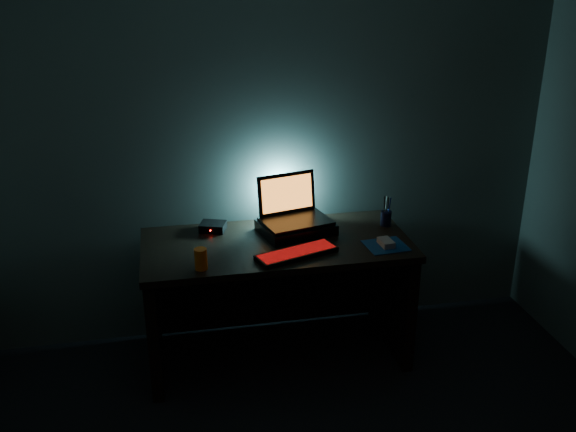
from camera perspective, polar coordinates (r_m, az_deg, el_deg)
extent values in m
cube|color=#47514D|center=(3.79, -2.12, 6.96)|extent=(3.50, 0.00, 2.50)
cube|color=black|center=(3.61, -1.03, -2.59)|extent=(1.50, 0.70, 0.04)
cube|color=black|center=(3.74, -11.88, -8.66)|extent=(0.06, 0.64, 0.71)
cube|color=black|center=(3.95, 9.25, -6.66)|extent=(0.06, 0.64, 0.71)
cube|color=black|center=(4.07, -1.83, -5.49)|extent=(1.38, 0.02, 0.65)
cube|color=black|center=(3.71, 0.72, -1.01)|extent=(0.46, 0.39, 0.06)
cube|color=black|center=(3.70, 0.72, -0.46)|extent=(0.43, 0.34, 0.02)
cube|color=black|center=(3.76, -0.13, 2.05)|extent=(0.36, 0.13, 0.24)
cube|color=orange|center=(3.75, -0.08, 2.01)|extent=(0.32, 0.11, 0.20)
cube|color=black|center=(3.43, 0.77, -3.35)|extent=(0.47, 0.28, 0.03)
cube|color=red|center=(3.43, 0.77, -3.14)|extent=(0.44, 0.26, 0.00)
cube|color=navy|center=(3.59, 8.69, -2.62)|extent=(0.24, 0.22, 0.00)
cube|color=gray|center=(3.58, 8.71, -2.35)|extent=(0.07, 0.11, 0.03)
cylinder|color=black|center=(3.85, 8.69, -0.20)|extent=(0.07, 0.07, 0.09)
cylinder|color=#FF5F0D|center=(3.30, -7.75, -3.81)|extent=(0.07, 0.07, 0.11)
cube|color=black|center=(3.76, -6.69, -0.95)|extent=(0.17, 0.16, 0.05)
sphere|color=#FF0C07|center=(3.71, -6.91, -1.30)|extent=(0.01, 0.01, 0.01)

